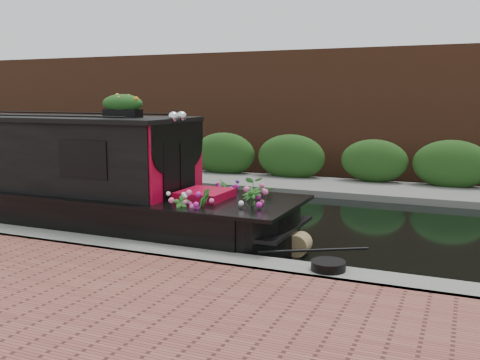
% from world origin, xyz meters
% --- Properties ---
extents(ground, '(80.00, 80.00, 0.00)m').
position_xyz_m(ground, '(0.00, 0.00, 0.00)').
color(ground, black).
rests_on(ground, ground).
extents(near_bank_coping, '(40.00, 0.60, 0.50)m').
position_xyz_m(near_bank_coping, '(0.00, -3.30, 0.00)').
color(near_bank_coping, slate).
rests_on(near_bank_coping, ground).
extents(far_bank_path, '(40.00, 2.40, 0.34)m').
position_xyz_m(far_bank_path, '(0.00, 4.20, 0.00)').
color(far_bank_path, slate).
rests_on(far_bank_path, ground).
extents(far_hedge, '(40.00, 1.10, 2.80)m').
position_xyz_m(far_hedge, '(0.00, 5.10, 0.00)').
color(far_hedge, '#1F4416').
rests_on(far_hedge, ground).
extents(far_brick_wall, '(40.00, 1.00, 8.00)m').
position_xyz_m(far_brick_wall, '(0.00, 7.20, 0.00)').
color(far_brick_wall, brown).
rests_on(far_brick_wall, ground).
extents(narrowboat, '(11.85, 2.15, 2.78)m').
position_xyz_m(narrowboat, '(-3.91, -1.95, 0.83)').
color(narrowboat, black).
rests_on(narrowboat, ground).
extents(rope_fender, '(0.35, 0.34, 0.35)m').
position_xyz_m(rope_fender, '(2.34, -1.95, 0.18)').
color(rope_fender, olive).
rests_on(rope_fender, ground).
extents(coiled_mooring_rope, '(0.46, 0.46, 0.12)m').
position_xyz_m(coiled_mooring_rope, '(3.14, -3.24, 0.31)').
color(coiled_mooring_rope, black).
rests_on(coiled_mooring_rope, near_bank_coping).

